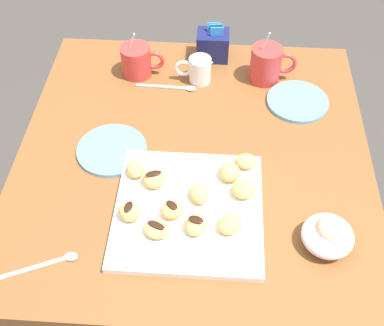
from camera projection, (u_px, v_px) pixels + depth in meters
ground_plane at (193, 294)px, 1.74m from camera, size 8.00×8.00×0.00m
dining_table at (194, 189)px, 1.29m from camera, size 0.84×0.88×0.75m
pastry_plate_square at (188, 210)px, 1.05m from camera, size 0.32×0.32×0.02m
coffee_mug_red_left at (137, 60)px, 1.33m from camera, size 0.12×0.08×0.13m
coffee_mug_red_right at (267, 63)px, 1.31m from camera, size 0.12×0.08×0.15m
cream_pitcher_white at (198, 69)px, 1.32m from camera, size 0.10×0.06×0.07m
sugar_caddy at (213, 45)px, 1.39m from camera, size 0.09×0.07×0.11m
ice_cream_bowl at (328, 235)px, 0.98m from camera, size 0.11×0.11×0.08m
saucer_sky_left at (297, 101)px, 1.29m from camera, size 0.16×0.16×0.01m
saucer_sky_right at (112, 150)px, 1.17m from camera, size 0.17×0.17×0.01m
loose_spoon_near_saucer at (47, 264)px, 0.97m from camera, size 0.15×0.07×0.01m
loose_spoon_by_plate at (173, 87)px, 1.32m from camera, size 0.16×0.02×0.01m
beignet_0 at (172, 210)px, 1.02m from camera, size 0.06×0.06×0.03m
chocolate_drizzle_0 at (172, 205)px, 1.01m from camera, size 0.03×0.03×0.00m
beignet_1 at (129, 212)px, 1.02m from camera, size 0.06×0.05×0.04m
chocolate_drizzle_1 at (128, 207)px, 1.00m from camera, size 0.02×0.03×0.00m
beignet_2 at (246, 161)px, 1.11m from camera, size 0.05×0.05×0.03m
beignet_3 at (230, 224)px, 1.00m from camera, size 0.07×0.07×0.03m
beignet_4 at (199, 194)px, 1.05m from camera, size 0.06×0.06×0.03m
beignet_5 at (136, 169)px, 1.10m from camera, size 0.06×0.06×0.03m
beignet_6 at (154, 179)px, 1.07m from camera, size 0.05×0.05×0.04m
chocolate_drizzle_6 at (154, 174)px, 1.06m from camera, size 0.04×0.03×0.00m
beignet_7 at (157, 229)px, 0.99m from camera, size 0.06×0.05×0.03m
chocolate_drizzle_7 at (156, 225)px, 0.98m from camera, size 0.04×0.03×0.00m
beignet_8 at (196, 225)px, 1.00m from camera, size 0.06×0.06×0.03m
chocolate_drizzle_8 at (196, 220)px, 0.99m from camera, size 0.04×0.03×0.00m
beignet_9 at (244, 189)px, 1.06m from camera, size 0.06×0.06×0.03m
beignet_10 at (230, 172)px, 1.09m from camera, size 0.06×0.06×0.04m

